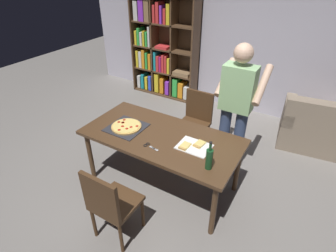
% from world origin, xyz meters
% --- Properties ---
extents(ground_plane, '(12.00, 12.00, 0.00)m').
position_xyz_m(ground_plane, '(0.00, 0.00, 0.00)').
color(ground_plane, gray).
extents(back_wall, '(6.40, 0.10, 2.80)m').
position_xyz_m(back_wall, '(0.00, 2.60, 1.40)').
color(back_wall, '#BCB7C6').
rests_on(back_wall, ground_plane).
extents(dining_table, '(1.87, 0.91, 0.75)m').
position_xyz_m(dining_table, '(0.00, 0.00, 0.68)').
color(dining_table, '#4C331E').
rests_on(dining_table, ground_plane).
extents(chair_near_camera, '(0.42, 0.42, 0.90)m').
position_xyz_m(chair_near_camera, '(-0.00, -0.94, 0.51)').
color(chair_near_camera, '#472D19').
rests_on(chair_near_camera, ground_plane).
extents(chair_far_side, '(0.42, 0.42, 0.90)m').
position_xyz_m(chair_far_side, '(0.00, 0.94, 0.51)').
color(chair_far_side, '#472D19').
rests_on(chair_far_side, ground_plane).
extents(bookshelf, '(1.40, 0.35, 1.95)m').
position_xyz_m(bookshelf, '(-1.48, 2.37, 0.91)').
color(bookshelf, '#513823').
rests_on(bookshelf, ground_plane).
extents(person_serving_pizza, '(0.55, 0.54, 1.75)m').
position_xyz_m(person_serving_pizza, '(0.63, 0.72, 1.00)').
color(person_serving_pizza, '#38476B').
rests_on(person_serving_pizza, ground_plane).
extents(pepperoni_pizza_on_tray, '(0.43, 0.43, 0.04)m').
position_xyz_m(pepperoni_pizza_on_tray, '(-0.46, -0.08, 0.77)').
color(pepperoni_pizza_on_tray, '#2D2D33').
rests_on(pepperoni_pizza_on_tray, dining_table).
extents(pizza_slices_on_towel, '(0.36, 0.28, 0.03)m').
position_xyz_m(pizza_slices_on_towel, '(0.42, -0.01, 0.76)').
color(pizza_slices_on_towel, white).
rests_on(pizza_slices_on_towel, dining_table).
extents(wine_bottle, '(0.07, 0.07, 0.32)m').
position_xyz_m(wine_bottle, '(0.70, -0.25, 0.87)').
color(wine_bottle, '#194723').
rests_on(wine_bottle, dining_table).
extents(kitchen_scissors, '(0.20, 0.09, 0.01)m').
position_xyz_m(kitchen_scissors, '(-0.00, -0.25, 0.76)').
color(kitchen_scissors, silver).
rests_on(kitchen_scissors, dining_table).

